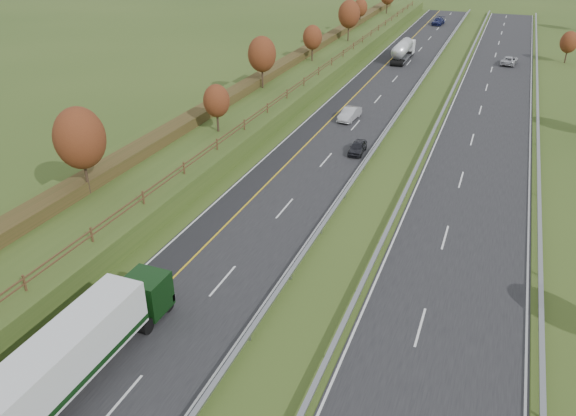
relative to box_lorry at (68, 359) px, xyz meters
name	(u,v)px	position (x,y,z in m)	size (l,w,h in m)	color
ground	(403,143)	(9.45, 44.31, -2.33)	(400.00, 400.00, 0.00)	#344A1A
near_carriageway	(348,122)	(1.45, 49.31, -2.31)	(10.50, 200.00, 0.04)	black
far_carriageway	(484,138)	(17.95, 49.31, -2.31)	(10.50, 200.00, 0.04)	black
hard_shoulder	(320,118)	(-2.30, 49.31, -2.31)	(3.00, 200.00, 0.04)	black
lane_markings	(398,128)	(7.85, 49.19, -2.28)	(26.75, 200.00, 0.01)	silver
embankment_left	(254,103)	(-11.55, 49.31, -1.33)	(12.00, 200.00, 2.00)	#344A1A
hedge_left	(240,90)	(-13.55, 49.31, 0.22)	(2.20, 180.00, 1.10)	#363416
fence_left	(284,95)	(-7.05, 48.90, 0.40)	(0.12, 189.06, 1.20)	#422B19
median_barrier_near	(393,123)	(7.15, 49.31, -1.72)	(0.32, 200.00, 0.71)	gray
median_barrier_far	(435,128)	(12.25, 49.31, -1.72)	(0.32, 200.00, 0.71)	gray
outer_barrier_far	(538,140)	(23.75, 49.31, -1.71)	(0.32, 200.00, 0.71)	gray
trees_left	(244,69)	(-11.19, 45.94, 4.04)	(6.64, 164.30, 7.66)	#2D2116
box_lorry	(68,359)	(0.00, 0.00, 0.00)	(2.58, 16.28, 4.06)	black
road_tanker	(403,50)	(1.20, 85.85, -0.47)	(2.40, 11.22, 3.46)	silver
car_dark_near	(358,147)	(5.31, 39.44, -1.63)	(1.55, 3.85, 1.31)	black
car_silver_mid	(350,114)	(1.40, 50.08, -1.51)	(1.64, 4.71, 1.55)	#A6A6AB
car_small_far	(438,21)	(1.98, 125.85, -1.49)	(2.24, 5.51, 1.60)	#171C48
car_oncoming	(509,60)	(19.24, 89.15, -1.58)	(2.36, 5.11, 1.42)	#AFAFB4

